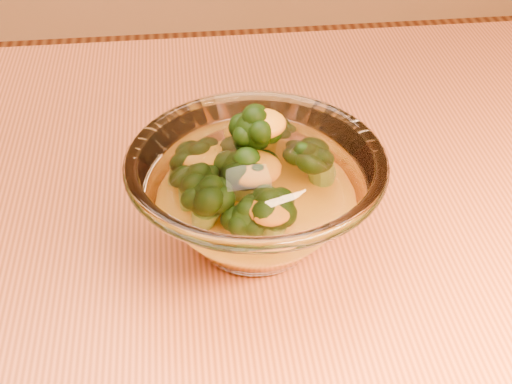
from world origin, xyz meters
The scene contains 4 objects.
table centered at (0.00, 0.00, 0.65)m, with size 1.20×0.80×0.75m.
glass_bowl centered at (-0.02, 0.00, 0.80)m, with size 0.21×0.21×0.09m.
cheese_sauce centered at (-0.02, 0.00, 0.78)m, with size 0.12×0.12×0.03m, color orange.
broccoli_heap centered at (-0.02, 0.01, 0.81)m, with size 0.14×0.14×0.08m.
Camera 1 is at (-0.07, -0.45, 1.16)m, focal length 50.00 mm.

